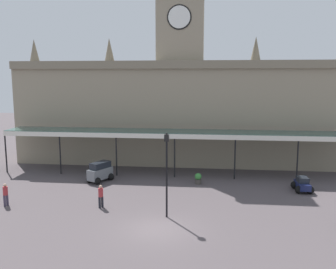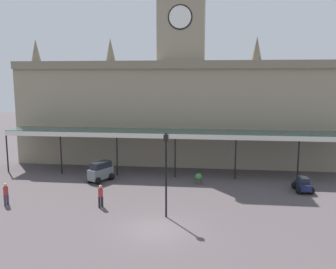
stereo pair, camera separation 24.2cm
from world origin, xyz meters
name	(u,v)px [view 1 (the left image)]	position (x,y,z in m)	size (l,w,h in m)	color
ground_plane	(156,229)	(0.00, 0.00, 0.00)	(140.00, 140.00, 0.00)	#50474A
station_building	(181,106)	(0.00, 19.03, 6.15)	(35.11, 7.06, 18.84)	gray
entrance_canopy	(176,133)	(0.00, 13.27, 4.02)	(33.37, 3.26, 4.18)	#38564C
car_navy_sedan	(302,185)	(10.82, 8.91, 0.50)	(1.57, 2.08, 1.19)	#19214C
car_grey_van	(100,173)	(-6.50, 9.86, 0.81)	(2.26, 2.59, 1.77)	slate
pedestrian_near_entrance	(101,195)	(-4.49, 3.33, 0.91)	(0.34, 0.34, 1.67)	black
pedestrian_crossing_forecourt	(6,194)	(-11.47, 2.94, 0.91)	(0.34, 0.37, 1.67)	#3F384C
victorian_lamppost	(167,166)	(0.40, 2.09, 3.50)	(0.30, 0.30, 5.72)	black
planter_by_canopy	(198,178)	(2.26, 10.08, 0.49)	(0.60, 0.60, 0.96)	#47423D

